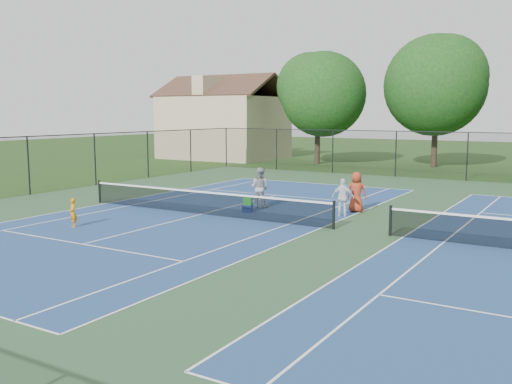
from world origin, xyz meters
The scene contains 13 objects.
ground centered at (0.00, 0.00, 0.00)m, with size 140.00×140.00×0.00m, color #234716.
court_pad centered at (0.00, 0.00, 0.00)m, with size 36.00×36.00×0.01m, color #2E5330.
tennis_court_left centered at (-7.00, 0.00, 0.10)m, with size 12.00×23.83×1.07m.
perimeter_fence centered at (0.00, 0.00, 1.60)m, with size 36.08×36.08×3.02m.
tree_back_a centered at (-13.00, 24.00, 6.04)m, with size 6.80×6.80×9.15m.
tree_back_b centered at (-4.00, 26.00, 6.60)m, with size 7.60×7.60×10.03m.
clapboard_house centered at (-23.00, 25.00, 3.09)m, with size 10.80×8.10×7.65m.
child_player centered at (-9.48, -4.60, 0.54)m, with size 0.40×0.26×1.08m, color orange.
instructor centered at (-5.82, 2.76, 0.90)m, with size 0.87×0.68×1.79m, color #949597.
bystander_a centered at (-1.81, 2.65, 0.78)m, with size 0.91×0.38×1.56m, color white.
bystander_c centered at (-1.70, 3.87, 0.87)m, with size 0.85×0.55×1.73m, color #9C341C.
ball_crate centered at (-5.65, 1.46, 0.16)m, with size 0.39×0.33×0.31m, color navy.
ball_hopper centered at (-5.65, 1.46, 0.51)m, with size 0.34×0.28×0.39m, color green.
Camera 1 is at (7.08, -18.82, 4.22)m, focal length 40.00 mm.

